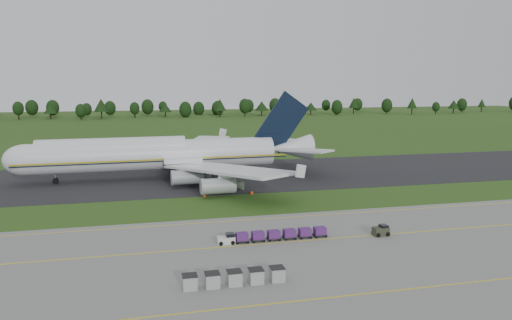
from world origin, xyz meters
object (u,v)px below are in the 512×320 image
object	(u,v)px
baggage_train	(272,235)
edge_markers	(229,194)
utility_cart	(381,231)
uld_row	(234,278)
aircraft	(161,154)

from	to	relation	value
baggage_train	edge_markers	size ratio (longest dim) A/B	1.59
baggage_train	utility_cart	xyz separation A→B (m)	(15.69, -1.56, -0.15)
baggage_train	uld_row	size ratio (longest dim) A/B	1.39
aircraft	edge_markers	size ratio (longest dim) A/B	7.10
aircraft	uld_row	distance (m)	63.14
utility_cart	uld_row	bearing A→B (deg)	-152.65
uld_row	utility_cart	bearing A→B (deg)	27.35
baggage_train	aircraft	bearing A→B (deg)	104.18
edge_markers	baggage_train	bearing A→B (deg)	-88.22
baggage_train	edge_markers	world-z (taller)	baggage_train
aircraft	edge_markers	xyz separation A→B (m)	(11.51, -20.74, -5.31)
aircraft	uld_row	xyz separation A→B (m)	(4.41, -62.80, -4.74)
baggage_train	edge_markers	distance (m)	28.28
aircraft	uld_row	world-z (taller)	aircraft
edge_markers	utility_cart	bearing A→B (deg)	-60.94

